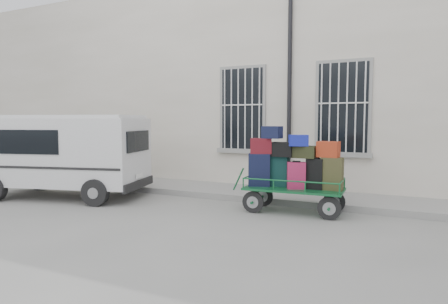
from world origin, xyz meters
TOP-DOWN VIEW (x-y plane):
  - ground at (0.00, 0.00)m, footprint 80.00×80.00m
  - building at (0.00, 5.50)m, footprint 24.00×5.15m
  - sidewalk at (0.00, 2.20)m, footprint 24.00×1.70m
  - luggage_cart at (1.65, 0.84)m, footprint 2.40×1.02m
  - van at (-4.03, 0.01)m, footprint 4.38×2.68m

SIDE VIEW (x-z plane):
  - ground at x=0.00m, z-range 0.00..0.00m
  - sidewalk at x=0.00m, z-range 0.00..0.15m
  - luggage_cart at x=1.65m, z-range -0.01..1.80m
  - van at x=-4.03m, z-range 0.15..2.21m
  - building at x=0.00m, z-range 0.00..6.00m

